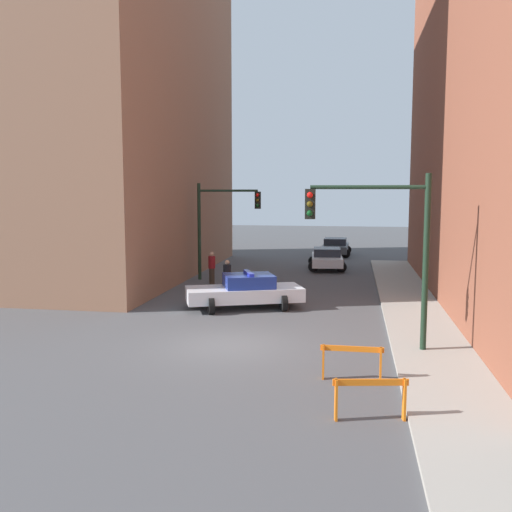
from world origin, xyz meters
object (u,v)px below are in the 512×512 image
(pedestrian_crossing, at_px, (227,277))
(barrier_mid, at_px, (352,357))
(police_car, at_px, (245,291))
(barrier_front, at_px, (370,392))
(traffic_light_near, at_px, (386,235))
(parked_car_mid, at_px, (335,247))
(pedestrian_corner, at_px, (212,267))
(traffic_light_far, at_px, (219,217))
(parked_car_near, at_px, (327,258))

(pedestrian_crossing, relative_size, barrier_mid, 1.04)
(police_car, distance_m, pedestrian_crossing, 2.93)
(police_car, distance_m, barrier_front, 11.80)
(barrier_mid, bearing_deg, traffic_light_near, 72.17)
(parked_car_mid, height_order, pedestrian_corner, pedestrian_corner)
(barrier_front, bearing_deg, barrier_mid, 98.96)
(traffic_light_far, xyz_separation_m, parked_car_mid, (5.81, 12.61, -2.72))
(traffic_light_near, relative_size, pedestrian_crossing, 3.13)
(pedestrian_crossing, bearing_deg, traffic_light_near, -93.42)
(traffic_light_near, relative_size, pedestrian_corner, 3.13)
(barrier_mid, bearing_deg, pedestrian_corner, 117.14)
(traffic_light_far, xyz_separation_m, pedestrian_corner, (-0.07, -1.36, -2.54))
(police_car, height_order, pedestrian_crossing, pedestrian_crossing)
(traffic_light_near, bearing_deg, pedestrian_crossing, 129.26)
(parked_car_mid, relative_size, barrier_front, 2.74)
(traffic_light_near, bearing_deg, police_car, 133.87)
(traffic_light_near, bearing_deg, pedestrian_corner, 125.93)
(parked_car_mid, bearing_deg, barrier_front, -85.52)
(police_car, xyz_separation_m, barrier_front, (4.73, -10.81, -0.11))
(police_car, bearing_deg, parked_car_near, -33.45)
(traffic_light_near, height_order, traffic_light_far, traffic_light_near)
(pedestrian_crossing, bearing_deg, police_car, -105.43)
(pedestrian_corner, bearing_deg, traffic_light_near, 36.26)
(pedestrian_corner, xyz_separation_m, barrier_mid, (7.19, -14.03, -0.24))
(traffic_light_far, xyz_separation_m, police_car, (2.78, -7.08, -2.67))
(parked_car_mid, distance_m, pedestrian_crossing, 17.64)
(pedestrian_crossing, distance_m, pedestrian_corner, 3.46)
(police_car, bearing_deg, traffic_light_near, -157.04)
(traffic_light_far, distance_m, police_car, 8.06)
(parked_car_near, bearing_deg, police_car, -106.80)
(police_car, xyz_separation_m, pedestrian_corner, (-2.85, 5.72, 0.14))
(barrier_front, xyz_separation_m, barrier_mid, (-0.39, 2.50, 0.00))
(traffic_light_far, bearing_deg, traffic_light_near, -57.38)
(parked_car_near, height_order, pedestrian_corner, pedestrian_corner)
(traffic_light_near, distance_m, police_car, 8.08)
(parked_car_mid, bearing_deg, traffic_light_near, -83.66)
(parked_car_mid, bearing_deg, barrier_mid, -86.04)
(barrier_mid, bearing_deg, police_car, 117.58)
(pedestrian_crossing, bearing_deg, parked_car_near, 24.56)
(parked_car_near, bearing_deg, pedestrian_crossing, -117.02)
(pedestrian_corner, bearing_deg, barrier_mid, 27.48)
(traffic_light_far, height_order, police_car, traffic_light_far)
(parked_car_mid, xyz_separation_m, barrier_front, (1.70, -30.50, -0.06))
(parked_car_mid, height_order, barrier_mid, parked_car_mid)
(pedestrian_crossing, bearing_deg, parked_car_mid, 32.95)
(parked_car_near, xyz_separation_m, barrier_front, (1.99, -23.15, -0.06))
(traffic_light_far, distance_m, pedestrian_crossing, 5.34)
(pedestrian_crossing, bearing_deg, traffic_light_far, 65.09)
(traffic_light_near, height_order, pedestrian_corner, traffic_light_near)
(traffic_light_near, xyz_separation_m, pedestrian_crossing, (-6.60, 8.07, -2.67))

